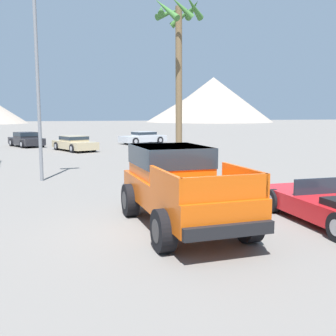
{
  "coord_description": "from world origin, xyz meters",
  "views": [
    {
      "loc": [
        -3.35,
        -8.9,
        2.73
      ],
      "look_at": [
        0.25,
        0.66,
        1.33
      ],
      "focal_mm": 42.0,
      "sensor_mm": 36.0,
      "label": 1
    }
  ],
  "objects_px": {
    "palm_tree_short": "(178,42)",
    "orange_pickup_truck": "(178,181)",
    "red_convertible_car": "(330,207)",
    "parked_car_dark": "(26,139)",
    "street_lamp_post": "(37,65)",
    "parked_car_silver": "(143,137)",
    "parked_car_tan": "(74,143)"
  },
  "relations": [
    {
      "from": "palm_tree_short",
      "to": "orange_pickup_truck",
      "type": "bearing_deg",
      "value": -112.03
    },
    {
      "from": "red_convertible_car",
      "to": "parked_car_dark",
      "type": "bearing_deg",
      "value": 108.3
    },
    {
      "from": "orange_pickup_truck",
      "to": "palm_tree_short",
      "type": "bearing_deg",
      "value": 70.32
    },
    {
      "from": "red_convertible_car",
      "to": "street_lamp_post",
      "type": "height_order",
      "value": "street_lamp_post"
    },
    {
      "from": "orange_pickup_truck",
      "to": "palm_tree_short",
      "type": "relative_size",
      "value": 0.57
    },
    {
      "from": "parked_car_silver",
      "to": "parked_car_tan",
      "type": "bearing_deg",
      "value": 110.29
    },
    {
      "from": "orange_pickup_truck",
      "to": "parked_car_tan",
      "type": "relative_size",
      "value": 1.07
    },
    {
      "from": "parked_car_tan",
      "to": "parked_car_silver",
      "type": "height_order",
      "value": "parked_car_silver"
    },
    {
      "from": "parked_car_tan",
      "to": "palm_tree_short",
      "type": "height_order",
      "value": "palm_tree_short"
    },
    {
      "from": "parked_car_silver",
      "to": "street_lamp_post",
      "type": "distance_m",
      "value": 21.5
    },
    {
      "from": "red_convertible_car",
      "to": "parked_car_dark",
      "type": "relative_size",
      "value": 1.04
    },
    {
      "from": "parked_car_silver",
      "to": "orange_pickup_truck",
      "type": "bearing_deg",
      "value": 148.58
    },
    {
      "from": "red_convertible_car",
      "to": "parked_car_tan",
      "type": "height_order",
      "value": "parked_car_tan"
    },
    {
      "from": "parked_car_tan",
      "to": "parked_car_dark",
      "type": "bearing_deg",
      "value": -76.31
    },
    {
      "from": "parked_car_dark",
      "to": "parked_car_tan",
      "type": "distance_m",
      "value": 6.34
    },
    {
      "from": "red_convertible_car",
      "to": "parked_car_tan",
      "type": "distance_m",
      "value": 22.88
    },
    {
      "from": "orange_pickup_truck",
      "to": "street_lamp_post",
      "type": "relative_size",
      "value": 0.65
    },
    {
      "from": "parked_car_dark",
      "to": "street_lamp_post",
      "type": "bearing_deg",
      "value": 70.66
    },
    {
      "from": "parked_car_dark",
      "to": "parked_car_silver",
      "type": "height_order",
      "value": "parked_car_dark"
    },
    {
      "from": "red_convertible_car",
      "to": "palm_tree_short",
      "type": "height_order",
      "value": "palm_tree_short"
    },
    {
      "from": "parked_car_tan",
      "to": "parked_car_silver",
      "type": "bearing_deg",
      "value": -161.79
    },
    {
      "from": "orange_pickup_truck",
      "to": "parked_car_tan",
      "type": "distance_m",
      "value": 21.34
    },
    {
      "from": "parked_car_dark",
      "to": "street_lamp_post",
      "type": "height_order",
      "value": "street_lamp_post"
    },
    {
      "from": "parked_car_silver",
      "to": "palm_tree_short",
      "type": "distance_m",
      "value": 16.5
    },
    {
      "from": "orange_pickup_truck",
      "to": "parked_car_silver",
      "type": "relative_size",
      "value": 1.08
    },
    {
      "from": "parked_car_dark",
      "to": "parked_car_silver",
      "type": "xyz_separation_m",
      "value": [
        10.38,
        -0.19,
        -0.04
      ]
    },
    {
      "from": "parked_car_dark",
      "to": "parked_car_tan",
      "type": "height_order",
      "value": "parked_car_dark"
    },
    {
      "from": "orange_pickup_truck",
      "to": "street_lamp_post",
      "type": "height_order",
      "value": "street_lamp_post"
    },
    {
      "from": "parked_car_dark",
      "to": "street_lamp_post",
      "type": "distance_m",
      "value": 19.16
    },
    {
      "from": "orange_pickup_truck",
      "to": "parked_car_silver",
      "type": "distance_m",
      "value": 27.49
    },
    {
      "from": "parked_car_silver",
      "to": "palm_tree_short",
      "type": "relative_size",
      "value": 0.53
    },
    {
      "from": "orange_pickup_truck",
      "to": "palm_tree_short",
      "type": "distance_m",
      "value": 13.46
    }
  ]
}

